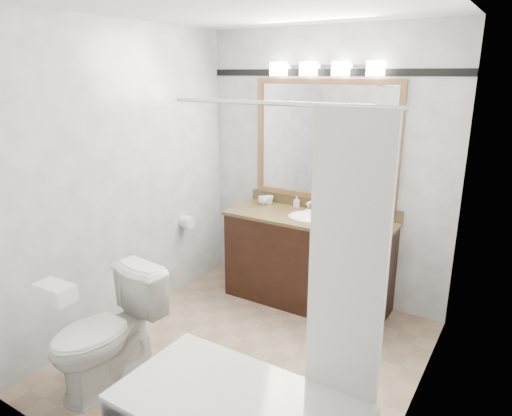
% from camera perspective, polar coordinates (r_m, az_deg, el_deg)
% --- Properties ---
extents(room, '(2.42, 2.62, 2.52)m').
position_cam_1_polar(room, '(3.17, -1.07, 1.08)').
color(room, '#9E856B').
rests_on(room, ground).
extents(vanity, '(1.53, 0.58, 0.97)m').
position_cam_1_polar(vanity, '(4.28, 6.48, -6.30)').
color(vanity, black).
rests_on(vanity, ground).
extents(mirror, '(1.40, 0.04, 1.10)m').
position_cam_1_polar(mirror, '(4.23, 8.52, 8.26)').
color(mirror, olive).
rests_on(mirror, room).
extents(vanity_light_bar, '(1.02, 0.14, 0.12)m').
position_cam_1_polar(vanity_light_bar, '(4.14, 8.59, 16.87)').
color(vanity_light_bar, silver).
rests_on(vanity_light_bar, room).
extents(accent_stripe, '(2.40, 0.01, 0.06)m').
position_cam_1_polar(accent_stripe, '(4.20, 8.94, 16.39)').
color(accent_stripe, black).
rests_on(accent_stripe, room).
extents(tp_roll, '(0.11, 0.12, 0.12)m').
position_cam_1_polar(tp_roll, '(4.50, -8.60, -1.73)').
color(tp_roll, white).
rests_on(tp_roll, room).
extents(toilet, '(0.53, 0.83, 0.80)m').
position_cam_1_polar(toilet, '(3.37, -18.15, -14.62)').
color(toilet, white).
rests_on(toilet, ground).
extents(tissue_box, '(0.25, 0.14, 0.10)m').
position_cam_1_polar(tissue_box, '(2.99, -23.82, -9.59)').
color(tissue_box, white).
rests_on(tissue_box, toilet).
extents(coffee_maker, '(0.19, 0.24, 0.37)m').
position_cam_1_polar(coffee_maker, '(3.89, 14.26, 0.25)').
color(coffee_maker, black).
rests_on(coffee_maker, vanity).
extents(cup_left, '(0.10, 0.10, 0.08)m').
position_cam_1_polar(cup_left, '(4.50, 0.89, 0.97)').
color(cup_left, white).
rests_on(cup_left, vanity).
extents(cup_right, '(0.11, 0.11, 0.08)m').
position_cam_1_polar(cup_right, '(4.51, 1.65, 1.01)').
color(cup_right, white).
rests_on(cup_right, vanity).
extents(soap_bottle_a, '(0.05, 0.05, 0.11)m').
position_cam_1_polar(soap_bottle_a, '(4.41, 5.11, 0.80)').
color(soap_bottle_a, white).
rests_on(soap_bottle_a, vanity).
extents(soap_bottle_b, '(0.08, 0.08, 0.08)m').
position_cam_1_polar(soap_bottle_b, '(4.23, 9.11, -0.23)').
color(soap_bottle_b, white).
rests_on(soap_bottle_b, vanity).
extents(soap_bar, '(0.08, 0.06, 0.02)m').
position_cam_1_polar(soap_bar, '(4.27, 6.56, -0.41)').
color(soap_bar, beige).
rests_on(soap_bar, vanity).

